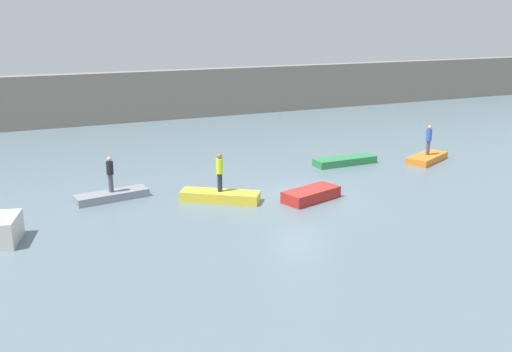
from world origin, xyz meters
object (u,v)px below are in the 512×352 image
at_px(rowboat_grey, 112,196).
at_px(rowboat_yellow, 220,196).
at_px(person_dark_shirt, 110,172).
at_px(person_blue_shirt, 429,138).
at_px(rowboat_red, 311,195).
at_px(person_hiviz_shirt, 220,170).
at_px(rowboat_green, 345,161).
at_px(rowboat_orange, 427,158).

distance_m(rowboat_grey, rowboat_yellow, 5.06).
relative_size(person_dark_shirt, person_blue_shirt, 0.96).
height_order(rowboat_yellow, person_blue_shirt, person_blue_shirt).
bearing_deg(person_blue_shirt, rowboat_yellow, -171.53).
distance_m(rowboat_red, person_hiviz_shirt, 4.37).
bearing_deg(rowboat_grey, rowboat_yellow, -35.39).
bearing_deg(rowboat_grey, person_blue_shirt, -9.38).
distance_m(rowboat_green, rowboat_orange, 4.98).
height_order(rowboat_grey, rowboat_green, rowboat_green).
xyz_separation_m(rowboat_grey, person_blue_shirt, (18.18, -0.24, 1.18)).
height_order(rowboat_grey, person_hiviz_shirt, person_hiviz_shirt).
bearing_deg(rowboat_red, person_blue_shirt, 3.18).
distance_m(rowboat_red, person_blue_shirt, 10.44).
distance_m(rowboat_orange, person_hiviz_shirt, 13.88).
bearing_deg(rowboat_green, rowboat_red, -136.17).
distance_m(rowboat_red, rowboat_orange, 10.39).
xyz_separation_m(rowboat_red, rowboat_orange, (9.75, 3.57, -0.07)).
relative_size(rowboat_yellow, rowboat_red, 1.30).
distance_m(rowboat_red, person_dark_shirt, 9.30).
bearing_deg(rowboat_red, person_dark_shirt, 138.76).
bearing_deg(rowboat_orange, rowboat_red, 173.87).
xyz_separation_m(rowboat_orange, person_dark_shirt, (-18.18, 0.24, 1.11)).
xyz_separation_m(rowboat_yellow, person_hiviz_shirt, (0.00, -0.00, 1.24)).
relative_size(rowboat_grey, rowboat_orange, 1.09).
bearing_deg(person_blue_shirt, rowboat_grey, 179.24).
xyz_separation_m(rowboat_red, rowboat_green, (4.95, 4.90, -0.06)).
height_order(rowboat_orange, person_blue_shirt, person_blue_shirt).
bearing_deg(rowboat_yellow, person_hiviz_shirt, -55.87).
relative_size(rowboat_green, rowboat_orange, 1.22).
height_order(rowboat_yellow, rowboat_green, rowboat_yellow).
relative_size(rowboat_yellow, rowboat_green, 0.97).
height_order(rowboat_grey, person_blue_shirt, person_blue_shirt).
bearing_deg(person_hiviz_shirt, person_blue_shirt, 8.47).
xyz_separation_m(rowboat_grey, person_hiviz_shirt, (4.51, -2.28, 1.29)).
distance_m(rowboat_yellow, person_blue_shirt, 13.86).
xyz_separation_m(person_dark_shirt, person_blue_shirt, (18.18, -0.24, 0.07)).
bearing_deg(rowboat_orange, rowboat_grey, 153.02).
height_order(person_dark_shirt, person_blue_shirt, person_blue_shirt).
xyz_separation_m(rowboat_grey, rowboat_red, (8.43, -3.81, 0.08)).
distance_m(rowboat_grey, rowboat_orange, 18.18).
distance_m(rowboat_grey, person_dark_shirt, 1.12).
bearing_deg(person_hiviz_shirt, rowboat_red, -21.40).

